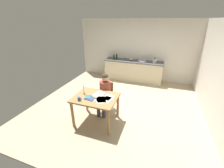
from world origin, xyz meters
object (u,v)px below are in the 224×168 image
book_cookery (88,97)px  mixing_bowl (131,59)px  wine_glass_by_kettle (133,57)px  chair_at_table (106,95)px  bottle_vinegar (117,57)px  sink_unit (142,61)px  person_seated (104,91)px  book_magazine (91,99)px  wine_glass_back_left (131,57)px  wine_glass_back_right (128,57)px  candlestick (84,91)px  stovetop_kettle (155,60)px  wine_glass_near_sink (135,58)px  coffee_mug (79,99)px  dining_table (96,101)px  bottle_oil (114,57)px

book_cookery → mixing_bowl: 3.36m
book_cookery → wine_glass_by_kettle: (0.42, 3.46, 0.24)m
chair_at_table → bottle_vinegar: 2.66m
sink_unit → person_seated: bearing=-103.7°
book_magazine → wine_glass_by_kettle: wine_glass_by_kettle is taller
sink_unit → wine_glass_back_left: sink_unit is taller
book_magazine → wine_glass_back_right: bearing=99.4°
chair_at_table → candlestick: bearing=-122.1°
mixing_bowl → wine_glass_back_right: 0.23m
chair_at_table → stovetop_kettle: (1.17, 2.55, 0.52)m
chair_at_table → wine_glass_near_sink: size_ratio=5.57×
sink_unit → wine_glass_by_kettle: (-0.43, 0.15, 0.09)m
chair_at_table → sink_unit: 2.68m
wine_glass_near_sink → wine_glass_back_right: bearing=180.0°
book_cookery → stovetop_kettle: 3.58m
mixing_bowl → wine_glass_by_kettle: 0.15m
coffee_mug → candlestick: bearing=99.6°
wine_glass_near_sink → wine_glass_by_kettle: bearing=180.0°
book_magazine → sink_unit: (0.75, 3.35, 0.16)m
wine_glass_near_sink → sink_unit: bearing=-24.0°
dining_table → person_seated: person_seated is taller
book_magazine → sink_unit: 3.44m
wine_glass_near_sink → wine_glass_back_left: (-0.20, 0.00, 0.00)m
person_seated → sink_unit: size_ratio=3.32×
sink_unit → bottle_vinegar: bearing=180.0°
sink_unit → mixing_bowl: size_ratio=1.72×
sink_unit → wine_glass_back_left: 0.55m
coffee_mug → candlestick: candlestick is taller
book_magazine → mixing_bowl: mixing_bowl is taller
dining_table → wine_glass_by_kettle: 3.40m
chair_at_table → person_seated: 0.25m
sink_unit → stovetop_kettle: size_ratio=1.64×
bottle_oil → chair_at_table: bearing=-76.4°
candlestick → stovetop_kettle: (1.55, 3.17, 0.17)m
mixing_bowl → person_seated: bearing=-93.2°
wine_glass_near_sink → coffee_mug: bearing=-100.3°
bottle_oil → wine_glass_back_right: bearing=23.2°
bottle_vinegar → wine_glass_by_kettle: bottle_vinegar is taller
dining_table → chair_at_table: bearing=87.7°
book_magazine → wine_glass_back_right: 3.51m
stovetop_kettle → bottle_oil: bearing=-176.9°
candlestick → bottle_vinegar: bottle_vinegar is taller
chair_at_table → mixing_bowl: mixing_bowl is taller
person_seated → bottle_oil: size_ratio=4.83×
coffee_mug → sink_unit: size_ratio=0.31×
person_seated → book_cookery: size_ratio=6.21×
bottle_oil → bottle_vinegar: bottle_vinegar is taller
stovetop_kettle → wine_glass_near_sink: size_ratio=1.43×
chair_at_table → person_seated: person_seated is taller
candlestick → bottle_vinegar: size_ratio=0.98×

